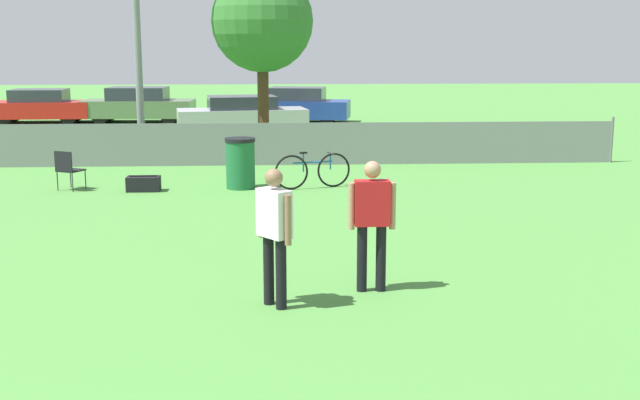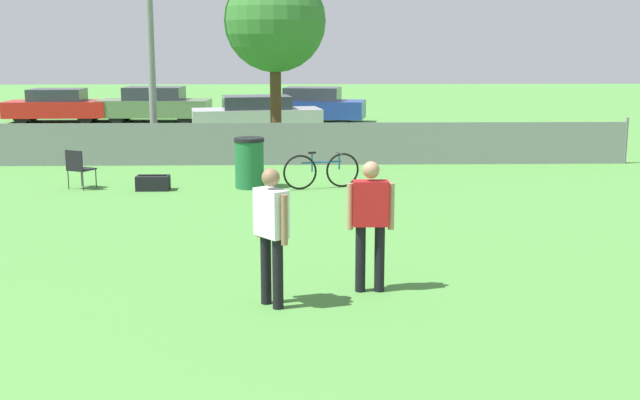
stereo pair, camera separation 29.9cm
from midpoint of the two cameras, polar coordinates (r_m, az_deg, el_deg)
fence_backline at (r=20.92m, az=-7.19°, el=3.96°), size 21.67×0.07×1.21m
tree_near_pole at (r=23.13m, az=-2.85°, el=12.54°), size 2.88×2.88×5.17m
player_thrower_red at (r=10.09m, az=4.46°, el=-1.16°), size 0.60×0.22×1.68m
player_receiver_white at (r=9.50m, az=-2.58°, el=-1.91°), size 0.44×0.49×1.68m
folding_chair_sideline at (r=18.06m, az=-16.33°, el=2.29°), size 0.62×0.62×0.86m
bicycle_sideline at (r=17.44m, az=0.60°, el=2.10°), size 1.68×0.60×0.81m
trash_bin at (r=17.53m, az=-4.56°, el=2.66°), size 0.66×0.66×1.10m
gear_bag_sideline at (r=17.60m, az=-11.32°, el=1.20°), size 0.70×0.39×0.34m
parked_car_red at (r=33.92m, az=-17.90°, el=6.40°), size 4.05×1.87×1.33m
parked_car_olive at (r=33.06m, az=-11.43°, el=6.66°), size 4.45×1.98×1.40m
parked_car_silver at (r=28.89m, az=-4.23°, el=6.13°), size 4.76×2.42×1.27m
parked_car_blue at (r=32.24m, az=-0.27°, el=6.73°), size 4.37×2.43×1.39m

